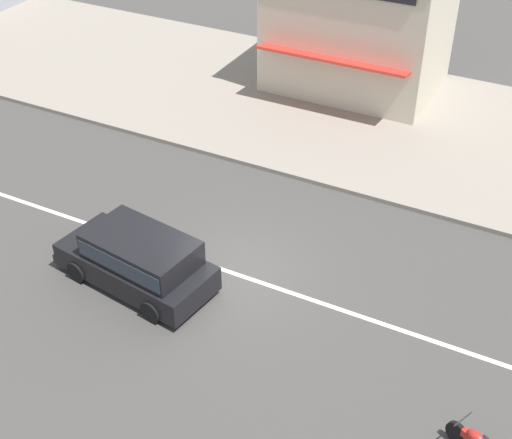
{
  "coord_description": "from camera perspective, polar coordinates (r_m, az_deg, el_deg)",
  "views": [
    {
      "loc": [
        7.45,
        -12.88,
        12.54
      ],
      "look_at": [
        0.0,
        1.52,
        0.8
      ],
      "focal_mm": 50.0,
      "sensor_mm": 36.0,
      "label": 1
    }
  ],
  "objects": [
    {
      "name": "kerb_strip",
      "position": [
        27.15,
        8.39,
        8.18
      ],
      "size": [
        68.0,
        10.0,
        0.15
      ],
      "primitive_type": "cube",
      "color": "gray",
      "rests_on": "ground"
    },
    {
      "name": "ground_plane",
      "position": [
        19.46,
        -2.07,
        -4.24
      ],
      "size": [
        160.0,
        160.0,
        0.0
      ],
      "primitive_type": "plane",
      "color": "#423F3D"
    },
    {
      "name": "minivan_black_1",
      "position": [
        18.83,
        -9.41,
        -3.07
      ],
      "size": [
        4.58,
        2.44,
        1.56
      ],
      "color": "black",
      "rests_on": "ground"
    },
    {
      "name": "lane_centre_stripe",
      "position": [
        19.46,
        -2.07,
        -4.23
      ],
      "size": [
        50.4,
        0.14,
        0.01
      ],
      "primitive_type": "cube",
      "color": "silver",
      "rests_on": "ground"
    },
    {
      "name": "shopfront_mid_block",
      "position": [
        28.46,
        8.22,
        15.35
      ],
      "size": [
        6.5,
        5.46,
        5.1
      ],
      "color": "beige",
      "rests_on": "kerb_strip"
    }
  ]
}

